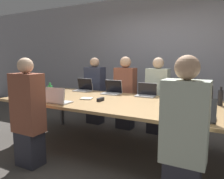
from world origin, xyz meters
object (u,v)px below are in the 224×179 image
cup_near_right (173,111)px  laptop_near_left (57,99)px  laptop_far_midleft (112,90)px  laptop_far_left (84,87)px  laptop_far_right (200,96)px  laptop_near_right (199,114)px  person_near_left (28,115)px  person_far_left (95,92)px  person_far_center (157,97)px  stapler (101,99)px  person_near_right (184,137)px  bottle_near_left (50,92)px  person_far_midleft (125,94)px  laptop_far_center (146,92)px  bottle_far_right (221,97)px

cup_near_right → laptop_near_left: (-1.60, -0.11, 0.02)m
laptop_far_midleft → laptop_far_left: bearing=176.0°
laptop_far_right → laptop_near_right: bearing=-84.1°
laptop_near_left → person_near_left: person_near_left is taller
laptop_far_left → person_far_left: bearing=90.6°
person_far_center → stapler: size_ratio=9.29×
person_near_right → laptop_far_midleft: 2.09m
person_far_left → bottle_near_left: size_ratio=5.28×
person_far_midleft → person_near_left: person_far_midleft is taller
laptop_far_left → person_near_left: 1.61m
bottle_near_left → laptop_near_left: bearing=-28.9°
cup_near_right → person_near_left: bearing=-162.1°
laptop_near_right → laptop_near_left: (-1.88, -0.04, -0.00)m
person_far_center → person_far_midleft: bearing=-178.9°
laptop_far_right → person_far_left: size_ratio=0.24×
person_far_left → laptop_far_midleft: 0.82m
person_far_center → laptop_far_midleft: person_far_center is taller
person_near_right → laptop_near_right: bearing=-100.3°
laptop_far_left → bottle_near_left: 0.99m
laptop_near_right → person_far_left: (-2.25, 1.51, -0.15)m
laptop_far_center → stapler: 0.85m
laptop_near_right → laptop_far_center: bearing=-49.2°
person_far_midleft → person_near_left: bearing=-102.5°
laptop_far_midleft → bottle_near_left: 1.11m
person_far_center → bottle_far_right: size_ratio=5.48×
laptop_near_left → stapler: laptop_near_left is taller
laptop_near_right → person_far_left: 2.71m
person_far_center → laptop_near_left: size_ratio=4.11×
laptop_far_center → laptop_far_right: 0.85m
laptop_near_right → stapler: bearing=-15.5°
bottle_far_right → cup_near_right: 0.95m
person_far_center → person_near_left: size_ratio=1.00×
person_far_center → bottle_near_left: bearing=-132.1°
person_near_right → person_near_left: size_ratio=1.02×
person_far_center → laptop_far_left: person_far_center is taller
laptop_far_left → stapler: 1.09m
laptop_near_right → person_near_left: (-1.98, -0.48, -0.15)m
bottle_near_left → laptop_near_right: bearing=-3.0°
person_far_left → laptop_far_center: bearing=-17.4°
laptop_far_left → person_far_left: person_far_left is taller
cup_near_right → person_far_midleft: person_far_midleft is taller
laptop_near_right → laptop_far_left: 2.50m
person_far_midleft → laptop_near_left: 1.59m
laptop_far_left → laptop_far_right: bearing=-0.5°
bottle_near_left → laptop_far_right: bearing=25.3°
laptop_near_right → laptop_far_left: size_ratio=1.03×
laptop_far_left → person_far_left: (-0.00, 0.41, -0.15)m
person_far_center → person_far_left: size_ratio=1.00×
bottle_far_right → person_far_midleft: (-1.70, 0.59, -0.17)m
laptop_far_midleft → laptop_near_left: 1.14m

